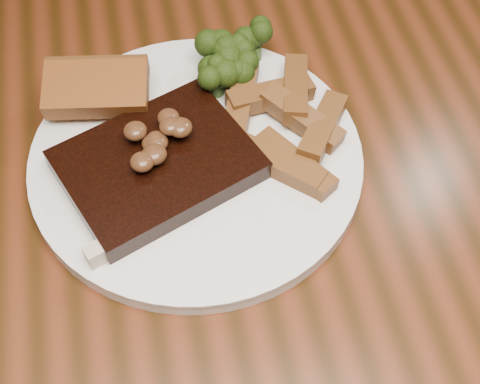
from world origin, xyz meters
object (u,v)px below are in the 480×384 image
(potato_wedges, at_px, (278,120))
(garlic_bread, at_px, (100,103))
(steak, at_px, (158,165))
(dining_table, at_px, (230,258))
(chair_far, at_px, (36,10))
(plate, at_px, (196,160))

(potato_wedges, bearing_deg, garlic_bread, 160.85)
(steak, relative_size, potato_wedges, 1.48)
(dining_table, height_order, garlic_bread, garlic_bread)
(dining_table, relative_size, chair_far, 1.76)
(dining_table, height_order, potato_wedges, potato_wedges)
(potato_wedges, bearing_deg, plate, -167.21)
(chair_far, bearing_deg, steak, 123.23)
(chair_far, xyz_separation_m, plate, (0.19, -0.57, 0.26))
(plate, relative_size, garlic_bread, 3.19)
(plate, bearing_deg, chair_far, 108.88)
(plate, relative_size, steak, 1.89)
(plate, xyz_separation_m, garlic_bread, (-0.08, 0.08, 0.02))
(plate, bearing_deg, steak, -160.71)
(dining_table, xyz_separation_m, potato_wedges, (0.06, 0.07, 0.12))
(steak, xyz_separation_m, garlic_bread, (-0.04, 0.09, -0.00))
(chair_far, relative_size, garlic_bread, 9.39)
(chair_far, xyz_separation_m, potato_wedges, (0.28, -0.55, 0.27))
(garlic_bread, bearing_deg, chair_far, 112.40)
(chair_far, xyz_separation_m, steak, (0.16, -0.58, 0.27))
(dining_table, distance_m, potato_wedges, 0.15)
(chair_far, bearing_deg, plate, 126.87)
(steak, distance_m, potato_wedges, 0.12)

